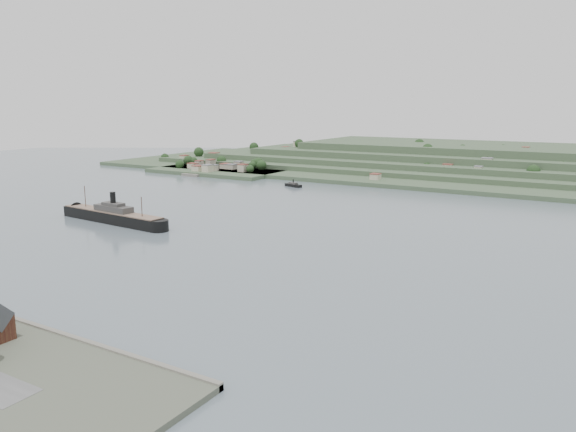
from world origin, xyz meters
The scene contains 4 objects.
ground centered at (0.00, 0.00, 0.00)m, with size 1400.00×1400.00×0.00m, color slate.
far_peninsula centered at (27.91, 393.10, 11.88)m, with size 760.00×309.00×30.00m.
steamship centered at (-93.72, -7.41, 4.59)m, with size 103.60×19.28×24.84m.
ferry_west centered at (-69.96, 195.14, 1.72)m, with size 19.76×10.61×7.14m.
Camera 1 is at (199.53, -261.82, 78.78)m, focal length 35.00 mm.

